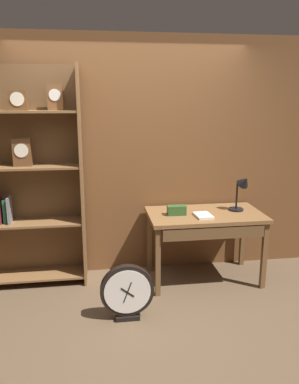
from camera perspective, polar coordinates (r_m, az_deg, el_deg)
name	(u,v)px	position (r m, az deg, el deg)	size (l,w,h in m)	color
ground_plane	(146,331)	(3.48, -0.52, -20.09)	(10.00, 10.00, 0.00)	brown
back_wood_panel	(130,158)	(4.21, -2.91, 5.10)	(4.80, 0.05, 2.60)	brown
bookshelf	(21,177)	(4.09, -18.65, 2.15)	(1.17, 0.34, 2.27)	brown
workbench	(206,222)	(4.09, 8.41, -4.43)	(1.21, 0.69, 0.76)	brown
desk_lamp	(242,188)	(4.17, 13.74, 0.51)	(0.22, 0.23, 0.41)	black
toolbox_small	(177,210)	(3.97, 4.07, -2.74)	(0.19, 0.09, 0.10)	#2D5123
open_repair_manual	(203,216)	(3.95, 8.06, -3.51)	(0.16, 0.22, 0.03)	silver
round_clock_large	(127,292)	(3.50, -3.36, -14.74)	(0.48, 0.11, 0.52)	black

